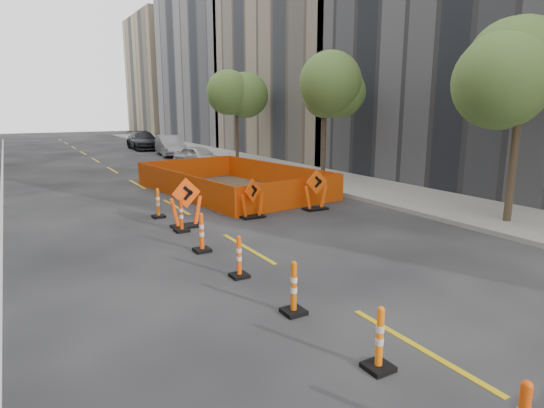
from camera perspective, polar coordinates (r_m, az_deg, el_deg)
ground_plane at (r=9.21m, az=8.51°, el=-12.05°), size 140.00×140.00×0.00m
sidewalk_right at (r=23.70m, az=7.56°, el=3.06°), size 4.00×90.00×0.15m
bld_right_c at (r=37.79m, az=6.55°, el=16.94°), size 12.00×16.00×14.00m
bld_right_d at (r=52.16m, az=-4.75°, el=18.92°), size 12.00×18.00×20.00m
bld_right_e at (r=68.98m, az=-11.54°, el=15.37°), size 12.00×14.00×16.00m
tree_r_a at (r=16.17m, az=28.90°, el=13.39°), size 2.80×2.80×5.95m
tree_r_b at (r=23.07m, az=6.65°, el=13.93°), size 2.80×2.80×5.95m
tree_r_c at (r=31.66m, az=-4.50°, el=13.45°), size 2.80×2.80×5.95m
channelizer_1 at (r=6.97m, az=13.36°, el=-16.09°), size 0.39×0.39×0.99m
channelizer_2 at (r=8.45m, az=2.76°, el=-10.43°), size 0.40×0.40×1.02m
channelizer_3 at (r=10.20m, az=-4.15°, el=-6.60°), size 0.38×0.38×0.97m
channelizer_4 at (r=12.08m, az=-8.83°, el=-3.54°), size 0.41×0.41×1.05m
channelizer_5 at (r=14.11m, az=-11.32°, el=-1.38°), size 0.41×0.41×1.04m
channelizer_6 at (r=16.10m, az=-14.12°, el=0.14°), size 0.41×0.41×1.03m
chevron_sign_left at (r=14.56m, az=-10.73°, el=0.18°), size 1.10×0.70×1.59m
chevron_sign_center at (r=15.55m, az=-2.47°, el=0.74°), size 1.07×0.88×1.39m
chevron_sign_right at (r=16.85m, az=5.53°, el=1.80°), size 1.04×0.67×1.51m
safety_fence at (r=20.54m, az=-5.13°, el=3.08°), size 6.20×9.38×1.10m
parked_car_near at (r=29.59m, az=-9.23°, el=5.93°), size 2.54×4.16×1.32m
parked_car_mid at (r=36.72m, az=-12.66°, el=7.16°), size 2.22×4.94×1.57m
parked_car_far at (r=42.90m, az=-15.87°, el=7.67°), size 2.44×5.56×1.59m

